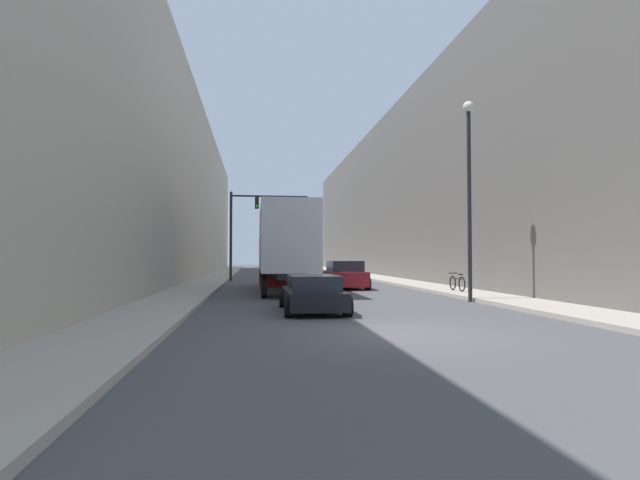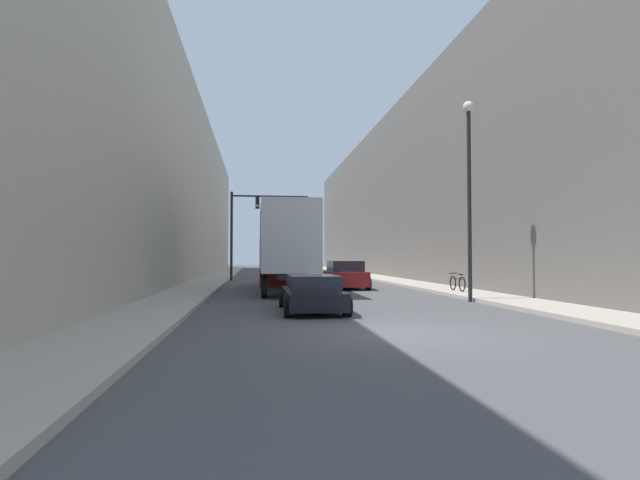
# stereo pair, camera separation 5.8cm
# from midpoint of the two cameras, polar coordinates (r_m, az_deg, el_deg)

# --- Properties ---
(ground_plane) EXTENTS (200.00, 200.00, 0.00)m
(ground_plane) POSITION_cam_midpoint_polar(r_m,az_deg,el_deg) (12.03, 8.94, -10.55)
(ground_plane) COLOR #4C4C4F
(sidewalk_right) EXTENTS (2.46, 80.00, 0.15)m
(sidewalk_right) POSITION_cam_midpoint_polar(r_m,az_deg,el_deg) (42.62, 6.02, -4.22)
(sidewalk_right) COLOR #B2A899
(sidewalk_right) RESTS_ON ground
(sidewalk_left) EXTENTS (2.46, 80.00, 0.15)m
(sidewalk_left) POSITION_cam_midpoint_polar(r_m,az_deg,el_deg) (41.58, -11.90, -4.25)
(sidewalk_left) COLOR #B2A899
(sidewalk_left) RESTS_ON ground
(building_right) EXTENTS (6.00, 80.00, 14.17)m
(building_right) POSITION_cam_midpoint_polar(r_m,az_deg,el_deg) (44.08, 11.37, 5.01)
(building_right) COLOR #66605B
(building_right) RESTS_ON ground
(building_left) EXTENTS (6.00, 80.00, 14.62)m
(building_left) POSITION_cam_midpoint_polar(r_m,az_deg,el_deg) (42.44, -17.56, 5.64)
(building_left) COLOR #BCB29E
(building_left) RESTS_ON ground
(semi_truck) EXTENTS (2.56, 11.66, 4.29)m
(semi_truck) POSITION_cam_midpoint_polar(r_m,az_deg,el_deg) (26.37, -4.16, -0.69)
(semi_truck) COLOR silver
(semi_truck) RESTS_ON ground
(sedan_car) EXTENTS (2.03, 4.35, 1.20)m
(sedan_car) POSITION_cam_midpoint_polar(r_m,az_deg,el_deg) (16.54, -0.96, -6.16)
(sedan_car) COLOR black
(sedan_car) RESTS_ON ground
(suv_car) EXTENTS (2.23, 4.53, 1.57)m
(suv_car) POSITION_cam_midpoint_polar(r_m,az_deg,el_deg) (28.28, 2.73, -4.05)
(suv_car) COLOR maroon
(suv_car) RESTS_ON ground
(traffic_signal_gantry) EXTENTS (5.89, 0.35, 6.70)m
(traffic_signal_gantry) POSITION_cam_midpoint_polar(r_m,az_deg,el_deg) (38.13, -8.20, 2.30)
(traffic_signal_gantry) COLOR black
(traffic_signal_gantry) RESTS_ON ground
(street_lamp) EXTENTS (0.44, 0.44, 8.11)m
(street_lamp) POSITION_cam_midpoint_polar(r_m,az_deg,el_deg) (21.12, 16.60, 7.07)
(street_lamp) COLOR black
(street_lamp) RESTS_ON ground
(parked_bicycle) EXTENTS (0.44, 1.82, 0.86)m
(parked_bicycle) POSITION_cam_midpoint_polar(r_m,az_deg,el_deg) (25.05, 15.35, -4.76)
(parked_bicycle) COLOR black
(parked_bicycle) RESTS_ON sidewalk_right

